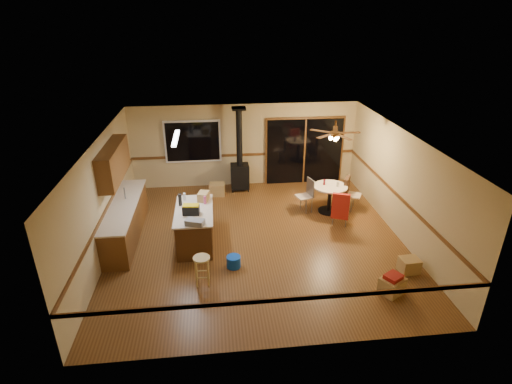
{
  "coord_description": "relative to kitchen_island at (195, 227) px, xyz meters",
  "views": [
    {
      "loc": [
        -0.96,
        -8.42,
        5.15
      ],
      "look_at": [
        0.0,
        0.3,
        1.15
      ],
      "focal_mm": 28.0,
      "sensor_mm": 36.0,
      "label": 1
    }
  ],
  "objects": [
    {
      "name": "box_corner_a",
      "position": [
        3.93,
        -2.32,
        -0.28
      ],
      "size": [
        0.58,
        0.55,
        0.34
      ],
      "primitive_type": "cube",
      "rotation": [
        0.0,
        0.0,
        0.55
      ],
      "color": "#A17E47",
      "rests_on": "floor"
    },
    {
      "name": "box_corner_b",
      "position": [
        4.6,
        -1.68,
        -0.29
      ],
      "size": [
        0.42,
        0.37,
        0.32
      ],
      "primitive_type": "cube",
      "rotation": [
        0.0,
        0.0,
        0.07
      ],
      "color": "#A17E47",
      "rests_on": "floor"
    },
    {
      "name": "glass_cream",
      "position": [
        3.84,
        1.23,
        0.4
      ],
      "size": [
        0.07,
        0.07,
        0.14
      ],
      "primitive_type": "cylinder",
      "rotation": [
        0.0,
        0.0,
        -0.28
      ],
      "color": "beige",
      "rests_on": "dining_table"
    },
    {
      "name": "dining_table",
      "position": [
        3.66,
        1.28,
        0.08
      ],
      "size": [
        0.93,
        0.93,
        0.78
      ],
      "color": "black",
      "rests_on": "ground"
    },
    {
      "name": "wood_stove",
      "position": [
        1.3,
        3.05,
        0.28
      ],
      "size": [
        0.55,
        0.5,
        2.52
      ],
      "color": "black",
      "rests_on": "ground"
    },
    {
      "name": "wall_back",
      "position": [
        1.5,
        3.5,
        0.85
      ],
      "size": [
        7.0,
        0.0,
        7.0
      ],
      "primitive_type": "plane",
      "rotation": [
        1.57,
        0.0,
        0.0
      ],
      "color": "tan",
      "rests_on": "ground"
    },
    {
      "name": "glass_red",
      "position": [
        3.51,
        1.38,
        0.41
      ],
      "size": [
        0.06,
        0.06,
        0.16
      ],
      "primitive_type": "cylinder",
      "rotation": [
        0.0,
        0.0,
        0.04
      ],
      "color": "#590C14",
      "rests_on": "dining_table"
    },
    {
      "name": "fluorescent_strip",
      "position": [
        -0.3,
        0.3,
        2.11
      ],
      "size": [
        0.1,
        1.2,
        0.04
      ],
      "primitive_type": "cube",
      "color": "white",
      "rests_on": "ceiling"
    },
    {
      "name": "box_small_red",
      "position": [
        3.93,
        -2.32,
        -0.07
      ],
      "size": [
        0.42,
        0.4,
        0.09
      ],
      "primitive_type": "cube",
      "rotation": [
        0.0,
        0.0,
        0.55
      ],
      "color": "maroon",
      "rests_on": "box_corner_a"
    },
    {
      "name": "ceiling_fan",
      "position": [
        3.66,
        1.28,
        1.76
      ],
      "size": [
        0.24,
        0.24,
        0.55
      ],
      "color": "brown",
      "rests_on": "ceiling"
    },
    {
      "name": "bottle_dark",
      "position": [
        -0.32,
        0.27,
        0.6
      ],
      "size": [
        0.11,
        0.11,
        0.3
      ],
      "primitive_type": "cylinder",
      "rotation": [
        0.0,
        0.0,
        0.38
      ],
      "color": "black",
      "rests_on": "kitchen_island"
    },
    {
      "name": "wall_right",
      "position": [
        5.0,
        0.0,
        0.85
      ],
      "size": [
        0.0,
        7.0,
        7.0
      ],
      "primitive_type": "plane",
      "rotation": [
        1.57,
        0.0,
        -1.57
      ],
      "color": "tan",
      "rests_on": "ground"
    },
    {
      "name": "bottle_pink",
      "position": [
        0.26,
        0.3,
        0.55
      ],
      "size": [
        0.07,
        0.07,
        0.2
      ],
      "primitive_type": "cylinder",
      "rotation": [
        0.0,
        0.0,
        0.14
      ],
      "color": "#D84C8C",
      "rests_on": "kitchen_island"
    },
    {
      "name": "blue_bucket",
      "position": [
        0.85,
        -1.09,
        -0.32
      ],
      "size": [
        0.33,
        0.33,
        0.26
      ],
      "primitive_type": "cylinder",
      "rotation": [
        0.0,
        0.0,
        0.07
      ],
      "color": "blue",
      "rests_on": "floor"
    },
    {
      "name": "window",
      "position": [
        -0.1,
        3.45,
        1.05
      ],
      "size": [
        1.72,
        0.1,
        1.32
      ],
      "primitive_type": "cube",
      "color": "black",
      "rests_on": "ground"
    },
    {
      "name": "chair_left",
      "position": [
        3.06,
        1.41,
        0.14
      ],
      "size": [
        0.5,
        0.49,
        0.51
      ],
      "color": "#C5AD92",
      "rests_on": "ground"
    },
    {
      "name": "bottle_white",
      "position": [
        -0.24,
        0.55,
        0.54
      ],
      "size": [
        0.07,
        0.07,
        0.19
      ],
      "primitive_type": "cylinder",
      "rotation": [
        0.0,
        0.0,
        -0.21
      ],
      "color": "white",
      "rests_on": "kitchen_island"
    },
    {
      "name": "kitchen_island",
      "position": [
        0.0,
        0.0,
        0.0
      ],
      "size": [
        0.88,
        1.68,
        0.9
      ],
      "color": "#482912",
      "rests_on": "ground"
    },
    {
      "name": "chair_right",
      "position": [
        4.2,
        1.41,
        0.14
      ],
      "size": [
        0.6,
        0.59,
        0.7
      ],
      "color": "#C5AD92",
      "rests_on": "ground"
    },
    {
      "name": "box_under_window",
      "position": [
        0.57,
        2.73,
        -0.27
      ],
      "size": [
        0.48,
        0.4,
        0.37
      ],
      "primitive_type": "cube",
      "rotation": [
        0.0,
        0.0,
        -0.08
      ],
      "color": "#A17E47",
      "rests_on": "floor"
    },
    {
      "name": "floor",
      "position": [
        1.5,
        0.0,
        -0.45
      ],
      "size": [
        7.0,
        7.0,
        0.0
      ],
      "primitive_type": "plane",
      "color": "brown",
      "rests_on": "ground"
    },
    {
      "name": "toolbox_yellow_lid",
      "position": [
        -0.05,
        -0.21,
        0.67
      ],
      "size": [
        0.38,
        0.23,
        0.03
      ],
      "primitive_type": "cube",
      "rotation": [
        0.0,
        0.0,
        -0.1
      ],
      "color": "gold",
      "rests_on": "toolbox_black"
    },
    {
      "name": "chair_rail",
      "position": [
        1.5,
        0.0,
        0.55
      ],
      "size": [
        7.0,
        7.0,
        0.08
      ],
      "primitive_type": null,
      "color": "#573315",
      "rests_on": "ground"
    },
    {
      "name": "box_on_island",
      "position": [
        0.23,
        0.5,
        0.55
      ],
      "size": [
        0.31,
        0.37,
        0.21
      ],
      "primitive_type": "cube",
      "rotation": [
        0.0,
        0.0,
        -0.27
      ],
      "color": "#A17E47",
      "rests_on": "kitchen_island"
    },
    {
      "name": "toolbox_grey",
      "position": [
        0.05,
        -0.72,
        0.51
      ],
      "size": [
        0.45,
        0.35,
        0.12
      ],
      "primitive_type": "cube",
      "rotation": [
        0.0,
        0.0,
        -0.35
      ],
      "color": "slate",
      "rests_on": "kitchen_island"
    },
    {
      "name": "bar_stool",
      "position": [
        0.19,
        -1.6,
        -0.14
      ],
      "size": [
        0.39,
        0.39,
        0.63
      ],
      "primitive_type": "cylinder",
      "rotation": [
        0.0,
        0.0,
        -0.14
      ],
      "color": "tan",
      "rests_on": "floor"
    },
    {
      "name": "chair_near",
      "position": [
        3.69,
        0.41,
        0.14
      ],
      "size": [
        0.56,
        0.58,
        0.7
      ],
      "color": "#C5AD92",
      "rests_on": "ground"
    },
    {
      "name": "countertop",
      "position": [
        -1.7,
        0.5,
        0.43
      ],
      "size": [
        0.64,
        3.04,
        0.04
      ],
      "primitive_type": "cube",
      "color": "beige",
      "rests_on": "lower_cabinets"
    },
    {
      "name": "wall_left",
      "position": [
        -2.0,
        0.0,
        0.85
      ],
      "size": [
        0.0,
        7.0,
        7.0
      ],
      "primitive_type": "plane",
      "rotation": [
        1.57,
        0.0,
        1.57
      ],
      "color": "tan",
      "rests_on": "ground"
    },
    {
      "name": "sliding_door",
      "position": [
        3.4,
        3.45,
        0.6
      ],
      "size": [
        2.52,
        0.1,
        2.1
      ],
      "primitive_type": "cube",
      "color": "black",
      "rests_on": "ground"
    },
    {
      "name": "lower_cabinets",
      "position": [
        -1.7,
        0.5,
        -0.02
      ],
      "size": [
        0.6,
        3.0,
        0.86
      ],
      "primitive_type": "cube",
      "color": "brown",
      "rests_on": "ground"
    },
    {
      "name": "ceiling",
      "position": [
        1.5,
        0.0,
        2.15
      ],
      "size": [
        7.0,
        7.0,
        0.0
      ],
      "primitive_type": "plane",
      "rotation": [
        3.14,
        0.0,
        0.0
      ],
      "color": "silver",
      "rests_on": "ground"
    },
    {
      "name": "upper_cabinets",
      "position": [
        -1.83,
        0.7,
        1.45
      ],
      "size": [
        0.35,
        2.0,
        0.8
      ],
      "primitive_type": "cube",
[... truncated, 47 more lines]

